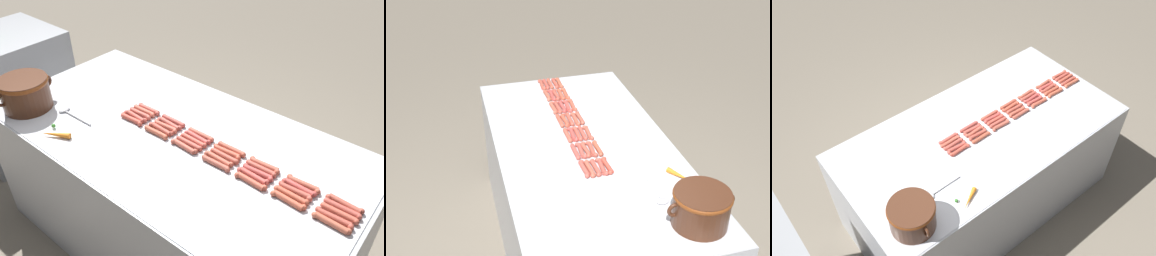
{
  "view_description": "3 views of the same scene",
  "coord_description": "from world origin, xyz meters",
  "views": [
    {
      "loc": [
        -1.23,
        -1.15,
        2.14
      ],
      "look_at": [
        0.0,
        -0.14,
        0.98
      ],
      "focal_mm": 36.32,
      "sensor_mm": 36.0,
      "label": 1
    },
    {
      "loc": [
        0.74,
        2.53,
        2.53
      ],
      "look_at": [
        -0.01,
        -0.21,
        0.9
      ],
      "focal_mm": 47.29,
      "sensor_mm": 36.0,
      "label": 2
    },
    {
      "loc": [
        -1.56,
        1.42,
        3.06
      ],
      "look_at": [
        0.02,
        0.15,
        0.99
      ],
      "focal_mm": 38.6,
      "sensor_mm": 36.0,
      "label": 3
    }
  ],
  "objects": [
    {
      "name": "hot_dog_1",
      "position": [
        -0.06,
        -0.73,
        0.9
      ],
      "size": [
        0.04,
        0.17,
        0.03
      ],
      "color": "#B85139",
      "rests_on": "griddle_counter"
    },
    {
      "name": "bean_pot",
      "position": [
        -0.34,
        0.83,
        0.99
      ],
      "size": [
        0.36,
        0.29,
        0.19
      ],
      "color": "#472616",
      "rests_on": "griddle_counter"
    },
    {
      "name": "back_cabinet",
      "position": [
        -0.04,
        1.74,
        0.49
      ],
      "size": [
        0.83,
        0.69,
        0.99
      ],
      "primitive_type": "cube",
      "color": "#939599",
      "rests_on": "ground_plane"
    },
    {
      "name": "hot_dog_4",
      "position": [
        -0.06,
        -0.14,
        0.9
      ],
      "size": [
        0.04,
        0.17,
        0.03
      ],
      "color": "#B35140",
      "rests_on": "griddle_counter"
    },
    {
      "name": "hot_dog_5",
      "position": [
        -0.06,
        0.06,
        0.9
      ],
      "size": [
        0.03,
        0.17,
        0.03
      ],
      "color": "#B15039",
      "rests_on": "griddle_counter"
    },
    {
      "name": "hot_dog_19",
      "position": [
        0.01,
        0.05,
        0.9
      ],
      "size": [
        0.04,
        0.17,
        0.03
      ],
      "color": "#B0503F",
      "rests_on": "griddle_counter"
    },
    {
      "name": "hot_dog_23",
      "position": [
        0.05,
        -0.53,
        0.9
      ],
      "size": [
        0.03,
        0.17,
        0.03
      ],
      "color": "#AB4A3D",
      "rests_on": "griddle_counter"
    },
    {
      "name": "hot_dog_3",
      "position": [
        -0.06,
        -0.34,
        0.9
      ],
      "size": [
        0.03,
        0.17,
        0.03
      ],
      "color": "#AD5140",
      "rests_on": "griddle_counter"
    },
    {
      "name": "hot_dog_6",
      "position": [
        -0.06,
        0.25,
        0.9
      ],
      "size": [
        0.04,
        0.17,
        0.03
      ],
      "color": "#B54738",
      "rests_on": "griddle_counter"
    },
    {
      "name": "hot_dog_10",
      "position": [
        -0.03,
        -0.33,
        0.9
      ],
      "size": [
        0.04,
        0.17,
        0.03
      ],
      "color": "#B4513E",
      "rests_on": "griddle_counter"
    },
    {
      "name": "hot_dog_28",
      "position": [
        0.08,
        -0.93,
        0.9
      ],
      "size": [
        0.04,
        0.17,
        0.03
      ],
      "color": "#AB4B3B",
      "rests_on": "griddle_counter"
    },
    {
      "name": "hot_dog_29",
      "position": [
        0.08,
        -0.73,
        0.9
      ],
      "size": [
        0.04,
        0.17,
        0.03
      ],
      "color": "#AC523E",
      "rests_on": "griddle_counter"
    },
    {
      "name": "hot_dog_16",
      "position": [
        0.01,
        -0.53,
        0.9
      ],
      "size": [
        0.04,
        0.17,
        0.03
      ],
      "color": "#B1453F",
      "rests_on": "griddle_counter"
    },
    {
      "name": "hot_dog_25",
      "position": [
        0.04,
        -0.14,
        0.9
      ],
      "size": [
        0.04,
        0.17,
        0.03
      ],
      "color": "#B1453F",
      "rests_on": "griddle_counter"
    },
    {
      "name": "hot_dog_0",
      "position": [
        -0.06,
        -0.92,
        0.9
      ],
      "size": [
        0.03,
        0.17,
        0.03
      ],
      "color": "#B0533B",
      "rests_on": "griddle_counter"
    },
    {
      "name": "hot_dog_9",
      "position": [
        -0.02,
        -0.53,
        0.9
      ],
      "size": [
        0.04,
        0.17,
        0.03
      ],
      "color": "#B74941",
      "rests_on": "griddle_counter"
    },
    {
      "name": "hot_dog_33",
      "position": [
        0.08,
        0.06,
        0.9
      ],
      "size": [
        0.03,
        0.17,
        0.03
      ],
      "color": "#AB4940",
      "rests_on": "griddle_counter"
    },
    {
      "name": "serving_spoon",
      "position": [
        -0.24,
        0.59,
        0.9
      ],
      "size": [
        0.07,
        0.27,
        0.02
      ],
      "color": "#B7B7BC",
      "rests_on": "griddle_counter"
    },
    {
      "name": "ground_plane",
      "position": [
        0.0,
        0.0,
        0.0
      ],
      "size": [
        20.0,
        20.0,
        0.0
      ],
      "primitive_type": "plane",
      "color": "#756B5B"
    },
    {
      "name": "hot_dog_13",
      "position": [
        -0.02,
        0.25,
        0.9
      ],
      "size": [
        0.04,
        0.17,
        0.03
      ],
      "color": "#B14B40",
      "rests_on": "griddle_counter"
    },
    {
      "name": "hot_dog_12",
      "position": [
        -0.02,
        0.06,
        0.9
      ],
      "size": [
        0.04,
        0.17,
        0.03
      ],
      "color": "#AB4A3C",
      "rests_on": "griddle_counter"
    },
    {
      "name": "hot_dog_22",
      "position": [
        0.04,
        -0.73,
        0.9
      ],
      "size": [
        0.03,
        0.17,
        0.03
      ],
      "color": "#B3453E",
      "rests_on": "griddle_counter"
    },
    {
      "name": "hot_dog_2",
      "position": [
        -0.06,
        -0.54,
        0.9
      ],
      "size": [
        0.04,
        0.17,
        0.03
      ],
      "color": "#B9513C",
      "rests_on": "griddle_counter"
    },
    {
      "name": "hot_dog_24",
      "position": [
        0.04,
        -0.33,
        0.9
      ],
      "size": [
        0.04,
        0.17,
        0.03
      ],
      "color": "#B94E39",
      "rests_on": "griddle_counter"
    },
    {
      "name": "carrot",
      "position": [
        -0.42,
        0.46,
        0.9
      ],
      "size": [
        0.11,
        0.17,
        0.03
      ],
      "color": "orange",
      "rests_on": "griddle_counter"
    },
    {
      "name": "hot_dog_14",
      "position": [
        0.01,
        -0.93,
        0.9
      ],
      "size": [
        0.03,
        0.17,
        0.03
      ],
      "color": "#B74F3C",
      "rests_on": "griddle_counter"
    },
    {
      "name": "hot_dog_27",
      "position": [
        0.05,
        0.25,
        0.9
      ],
      "size": [
        0.03,
        0.17,
        0.03
      ],
      "color": "#B65441",
      "rests_on": "griddle_counter"
    },
    {
      "name": "hot_dog_20",
      "position": [
        0.01,
        0.25,
        0.9
      ],
      "size": [
        0.03,
        0.17,
        0.03
      ],
      "color": "#AF4D41",
      "rests_on": "griddle_counter"
    },
    {
      "name": "hot_dog_7",
      "position": [
        -0.03,
        -0.92,
        0.9
      ],
      "size": [
        0.03,
        0.17,
        0.03
      ],
      "color": "#AF493B",
      "rests_on": "griddle_counter"
    },
    {
      "name": "hot_dog_11",
      "position": [
        -0.02,
        -0.14,
        0.9
      ],
      "size": [
        0.03,
        0.17,
        0.03
      ],
      "color": "#AD4A3D",
      "rests_on": "griddle_counter"
    },
    {
      "name": "hot_dog_31",
      "position": [
        0.08,
        -0.34,
        0.9
      ],
      "size": [
        0.03,
        0.17,
        0.03
      ],
      "color": "#AF4D3B",
      "rests_on": "griddle_counter"
    },
    {
      "name": "hot_dog_8",
      "position": [
        -0.02,
        -0.72,
        0.9
      ],
      "size": [
        0.03,
        0.17,
        0.03
      ],
      "color": "#B54F39",
      "rests_on": "griddle_counter"
    },
    {
      "name": "hot_dog_34",
      "position": [
        0.08,
        0.25,
        0.9
      ],
      "size": [
        0.03,
        0.17,
        0.03
      ],
      "color": "#B54C41",
      "rests_on": "griddle_counter"
    },
    {
      "name": "hot_dog_32",
      "position": [
        0.08,
        -0.14,
        0.9
      ],
      "size": [
        0.03,
        0.17,
        0.03
      ],
      "color": "#B3503F",
      "rests_on": "griddle_counter"
    },
    {
      "name": "hot_dog_17",
      "position": [
        0.01,
        -0.34,
        0.9
      ],
      "size": [
        0.03,
        0.17,
        0.03
      ],
      "color": "#AE4B3C",
      "rests_on": "griddle_counter"
    },
    {
      "name": "hot_dog_30",
      "position": [
        0.08,
        -0.53,
        0.9
      ],
      "size": [
        0.04,
        0.17,
        0.03
      ],
      "color": "#B3523F",
      "rests_on": "griddle_counter"
    },
    {
      "name": "griddle_counter",
      "position": [
        0.0,
        0.0,
        0.44
      ],
      "size": [
        1.07,
        2.12,
        0.89
      ],
      "color": "#ADAFB5",
      "rests_on": "ground_plane"
    },
    {
      "name": "hot_dog_21",
      "position": [
        0.05,
        -0.93,
        0.9
      ],
      "size": [
        0.03,
        0.17,
        0.03
      ],
      "color": "#AF483D",
      "rests_on": "griddle_counter"
    },
    {
      "name": "hot_dog_26",
      "position": [
        0.04,
        0.05,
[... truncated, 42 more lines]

